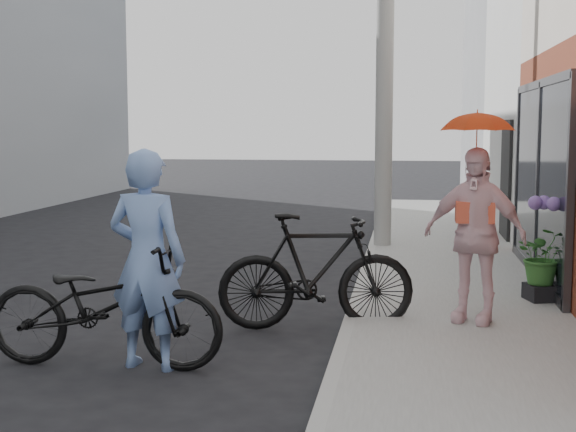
% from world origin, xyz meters
% --- Properties ---
extents(ground, '(80.00, 80.00, 0.00)m').
position_xyz_m(ground, '(0.00, 0.00, 0.00)').
color(ground, black).
rests_on(ground, ground).
extents(sidewalk, '(2.20, 24.00, 0.12)m').
position_xyz_m(sidewalk, '(2.10, 2.00, 0.06)').
color(sidewalk, gray).
rests_on(sidewalk, ground).
extents(curb, '(0.12, 24.00, 0.12)m').
position_xyz_m(curb, '(0.94, 2.00, 0.06)').
color(curb, '#9E9E99').
rests_on(curb, ground).
extents(utility_pole, '(0.28, 0.28, 7.00)m').
position_xyz_m(utility_pole, '(1.10, 6.00, 3.50)').
color(utility_pole, '#9E9E99').
rests_on(utility_pole, ground).
extents(officer, '(0.74, 0.53, 1.87)m').
position_xyz_m(officer, '(-0.66, -0.62, 0.93)').
color(officer, '#7697D2').
rests_on(officer, ground).
extents(bike_left, '(2.08, 0.75, 1.09)m').
position_xyz_m(bike_left, '(-1.04, -0.67, 0.54)').
color(bike_left, black).
rests_on(bike_left, ground).
extents(bike_right, '(2.05, 0.94, 1.19)m').
position_xyz_m(bike_right, '(0.60, 0.88, 0.59)').
color(bike_right, black).
rests_on(bike_right, ground).
extents(kimono_woman, '(1.10, 0.76, 1.73)m').
position_xyz_m(kimono_woman, '(2.15, 0.96, 0.99)').
color(kimono_woman, '#FCD3DA').
rests_on(kimono_woman, sidewalk).
extents(parasol, '(0.70, 0.70, 0.61)m').
position_xyz_m(parasol, '(2.15, 0.96, 2.16)').
color(parasol, '#E84C1B').
rests_on(parasol, kimono_woman).
extents(planter, '(0.42, 0.42, 0.18)m').
position_xyz_m(planter, '(3.00, 2.06, 0.21)').
color(planter, black).
rests_on(planter, sidewalk).
extents(potted_plant, '(0.58, 0.50, 0.65)m').
position_xyz_m(potted_plant, '(3.00, 2.06, 0.62)').
color(potted_plant, '#35702D').
rests_on(potted_plant, planter).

